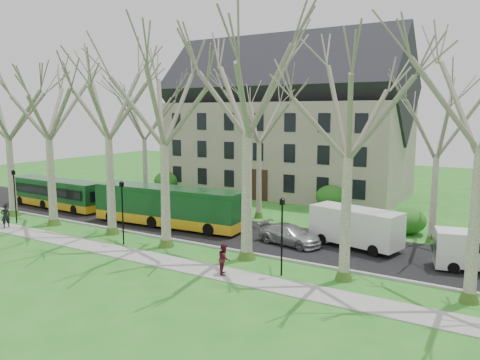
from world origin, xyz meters
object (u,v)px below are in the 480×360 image
Objects in this scene: bus_lead at (57,193)px; sedan at (290,235)px; pedestrian_a at (6,216)px; pedestrian_b at (224,259)px; van_a at (355,228)px; bus_follow at (168,206)px.

sedan is (24.14, 0.02, -0.71)m from bus_lead.
pedestrian_b is (20.39, -0.09, -0.05)m from pedestrian_a.
bus_lead reaches higher than pedestrian_a.
van_a is 9.99m from pedestrian_b.
pedestrian_b is at bearing -15.34° from bus_lead.
pedestrian_b is at bearing -39.45° from bus_follow.
sedan is 22.17m from pedestrian_a.
bus_follow is at bearing 1.13° from bus_lead.
van_a is at bearing 5.02° from bus_lead.
sedan is 0.77× the size of van_a.
bus_lead is at bearing -163.10° from van_a.
sedan is 4.37m from van_a.
bus_follow is (13.66, -0.15, 0.21)m from bus_lead.
bus_follow reaches higher than pedestrian_b.
pedestrian_a is 1.06× the size of pedestrian_b.
pedestrian_a reaches higher than pedestrian_b.
pedestrian_a is (-10.50, -7.00, -0.68)m from bus_follow.
bus_follow is 12.19m from pedestrian_b.
pedestrian_a is at bearing 60.18° from pedestrian_b.
van_a is (4.02, 1.59, 0.63)m from sedan.
van_a is at bearing 128.92° from pedestrian_a.
bus_follow reaches higher than sedan.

